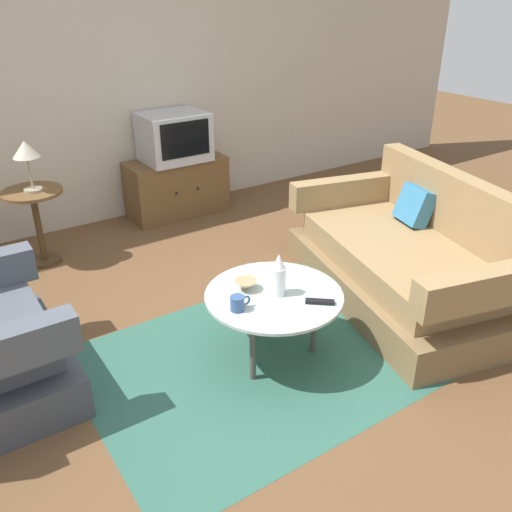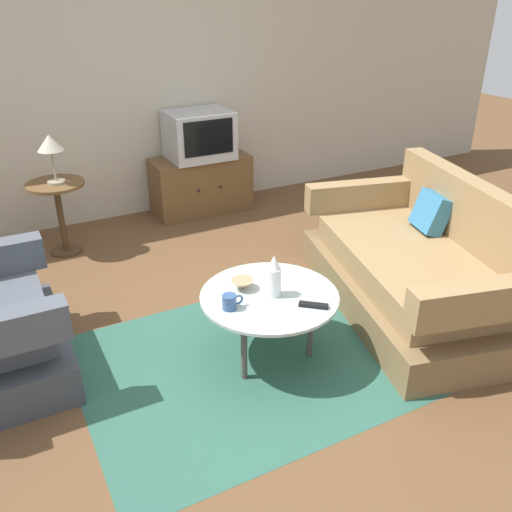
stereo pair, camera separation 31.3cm
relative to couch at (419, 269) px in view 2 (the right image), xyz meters
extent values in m
plane|color=brown|center=(-1.24, 0.01, -0.28)|extent=(16.00, 16.00, 0.00)
cube|color=#BCB29E|center=(-1.24, 2.59, 1.07)|extent=(9.00, 0.12, 2.70)
cube|color=#2D5B4C|center=(-1.18, -0.04, -0.28)|extent=(2.18, 1.52, 0.00)
cube|color=brown|center=(-0.06, 0.01, -0.16)|extent=(1.34, 1.93, 0.24)
cube|color=#93754C|center=(-0.06, 0.01, 0.05)|extent=(1.14, 1.62, 0.18)
cube|color=#93754C|center=(0.34, -0.09, 0.35)|extent=(0.55, 1.73, 0.43)
cube|color=#93754C|center=(0.14, 0.79, 0.25)|extent=(0.96, 0.36, 0.21)
cube|color=#93754C|center=(-0.25, -0.77, 0.25)|extent=(0.96, 0.36, 0.21)
cube|color=teal|center=(0.27, 0.23, 0.27)|extent=(0.26, 0.31, 0.29)
cylinder|color=#B2C6C1|center=(-1.18, -0.04, 0.14)|extent=(0.79, 0.79, 0.02)
cylinder|color=#4C4742|center=(-1.19, 0.20, -0.08)|extent=(0.04, 0.04, 0.41)
cylinder|color=#4C4742|center=(-1.40, -0.15, -0.08)|extent=(0.04, 0.04, 0.41)
cylinder|color=#4C4742|center=(-0.96, -0.15, -0.08)|extent=(0.04, 0.04, 0.41)
cylinder|color=brown|center=(-1.99, 1.97, 0.31)|extent=(0.45, 0.45, 0.02)
cylinder|color=#47311C|center=(-1.99, 1.97, 0.01)|extent=(0.05, 0.05, 0.58)
cylinder|color=#47311C|center=(-1.99, 1.97, -0.27)|extent=(0.25, 0.25, 0.02)
cube|color=brown|center=(-0.64, 2.29, -0.01)|extent=(0.92, 0.41, 0.53)
sphere|color=black|center=(-0.75, 2.07, 0.01)|extent=(0.02, 0.02, 0.02)
sphere|color=black|center=(-0.53, 2.07, 0.01)|extent=(0.02, 0.02, 0.02)
cube|color=#B7B7BC|center=(-0.64, 2.28, 0.47)|extent=(0.58, 0.45, 0.43)
cube|color=black|center=(-0.64, 2.05, 0.49)|extent=(0.46, 0.01, 0.31)
cylinder|color=#9E937A|center=(-1.98, 1.95, 0.33)|extent=(0.14, 0.14, 0.02)
cylinder|color=#9E937A|center=(-1.98, 1.95, 0.46)|extent=(0.02, 0.02, 0.24)
cone|color=beige|center=(-1.98, 1.95, 0.64)|extent=(0.19, 0.19, 0.12)
cylinder|color=white|center=(-1.16, -0.06, 0.23)|extent=(0.08, 0.08, 0.17)
cone|color=white|center=(-1.16, -0.06, 0.36)|extent=(0.07, 0.07, 0.08)
cylinder|color=#335184|center=(-1.44, -0.07, 0.19)|extent=(0.08, 0.08, 0.08)
torus|color=#335184|center=(-1.39, -0.07, 0.19)|extent=(0.06, 0.01, 0.06)
cone|color=tan|center=(-1.29, 0.09, 0.18)|extent=(0.13, 0.13, 0.06)
cube|color=black|center=(-1.03, -0.27, 0.16)|extent=(0.15, 0.13, 0.02)
camera|label=1|loc=(-2.74, -2.18, 1.73)|focal=38.16mm
camera|label=2|loc=(-2.47, -2.34, 1.73)|focal=38.16mm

